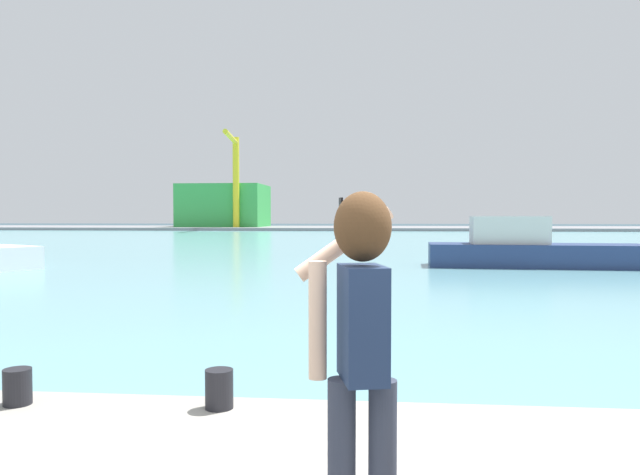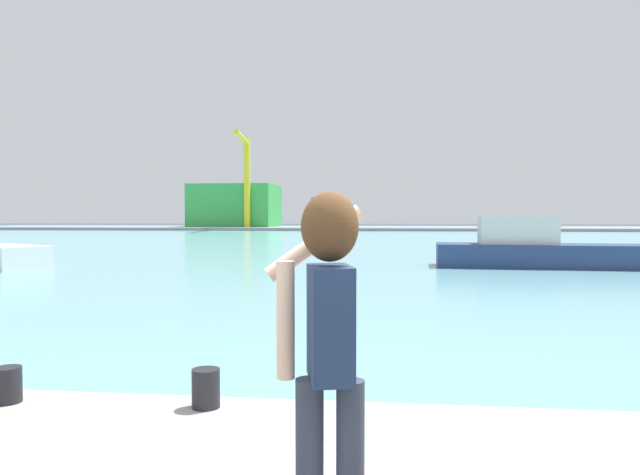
{
  "view_description": "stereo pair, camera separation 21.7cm",
  "coord_description": "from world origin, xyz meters",
  "px_view_note": "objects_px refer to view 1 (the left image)",
  "views": [
    {
      "loc": [
        0.17,
        -3.14,
        2.22
      ],
      "look_at": [
        -0.84,
        7.41,
        1.83
      ],
      "focal_mm": 33.25,
      "sensor_mm": 36.0,
      "label": 1
    },
    {
      "loc": [
        0.38,
        -3.11,
        2.22
      ],
      "look_at": [
        -0.84,
        7.41,
        1.83
      ],
      "focal_mm": 33.25,
      "sensor_mm": 36.0,
      "label": 2
    }
  ],
  "objects_px": {
    "warehouse_left": "(225,206)",
    "boat_moored_2": "(529,249)",
    "person_photographer": "(360,330)",
    "port_crane": "(235,170)",
    "harbor_bollard_2": "(17,387)",
    "harbor_bollard": "(219,389)"
  },
  "relations": [
    {
      "from": "warehouse_left",
      "to": "boat_moored_2",
      "type": "bearing_deg",
      "value": -65.73
    },
    {
      "from": "person_photographer",
      "to": "warehouse_left",
      "type": "distance_m",
      "value": 96.51
    },
    {
      "from": "boat_moored_2",
      "to": "port_crane",
      "type": "distance_m",
      "value": 68.35
    },
    {
      "from": "harbor_bollard_2",
      "to": "boat_moored_2",
      "type": "distance_m",
      "value": 23.42
    },
    {
      "from": "harbor_bollard",
      "to": "port_crane",
      "type": "xyz_separation_m",
      "value": [
        -20.0,
        83.12,
        8.43
      ]
    },
    {
      "from": "person_photographer",
      "to": "port_crane",
      "type": "xyz_separation_m",
      "value": [
        -21.24,
        85.08,
        7.53
      ]
    },
    {
      "from": "harbor_bollard",
      "to": "port_crane",
      "type": "distance_m",
      "value": 85.91
    },
    {
      "from": "harbor_bollard",
      "to": "boat_moored_2",
      "type": "bearing_deg",
      "value": 69.72
    },
    {
      "from": "warehouse_left",
      "to": "harbor_bollard_2",
      "type": "bearing_deg",
      "value": -76.49
    },
    {
      "from": "harbor_bollard",
      "to": "port_crane",
      "type": "relative_size",
      "value": 0.02
    },
    {
      "from": "person_photographer",
      "to": "port_crane",
      "type": "height_order",
      "value": "port_crane"
    },
    {
      "from": "boat_moored_2",
      "to": "warehouse_left",
      "type": "relative_size",
      "value": 0.68
    },
    {
      "from": "person_photographer",
      "to": "harbor_bollard_2",
      "type": "relative_size",
      "value": 5.65
    },
    {
      "from": "warehouse_left",
      "to": "harbor_bollard",
      "type": "bearing_deg",
      "value": -75.45
    },
    {
      "from": "harbor_bollard_2",
      "to": "warehouse_left",
      "type": "xyz_separation_m",
      "value": [
        -21.94,
        91.33,
        3.12
      ]
    },
    {
      "from": "harbor_bollard_2",
      "to": "port_crane",
      "type": "height_order",
      "value": "port_crane"
    },
    {
      "from": "harbor_bollard_2",
      "to": "person_photographer",
      "type": "bearing_deg",
      "value": -32.24
    },
    {
      "from": "warehouse_left",
      "to": "port_crane",
      "type": "distance_m",
      "value": 10.4
    },
    {
      "from": "harbor_bollard",
      "to": "warehouse_left",
      "type": "height_order",
      "value": "warehouse_left"
    },
    {
      "from": "person_photographer",
      "to": "harbor_bollard",
      "type": "height_order",
      "value": "person_photographer"
    },
    {
      "from": "person_photographer",
      "to": "warehouse_left",
      "type": "height_order",
      "value": "warehouse_left"
    },
    {
      "from": "harbor_bollard",
      "to": "warehouse_left",
      "type": "bearing_deg",
      "value": 104.55
    }
  ]
}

